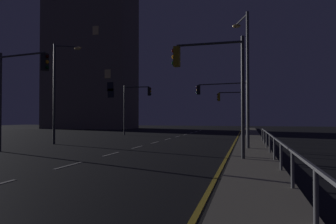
% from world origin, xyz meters
% --- Properties ---
extents(ground_plane, '(112.00, 112.00, 0.00)m').
position_xyz_m(ground_plane, '(0.00, 17.50, 0.00)').
color(ground_plane, black).
rests_on(ground_plane, ground).
extents(sidewalk_right, '(2.04, 77.00, 0.14)m').
position_xyz_m(sidewalk_right, '(7.37, 17.50, 0.07)').
color(sidewalk_right, gray).
rests_on(sidewalk_right, ground).
extents(lane_markings_center, '(0.14, 50.00, 0.01)m').
position_xyz_m(lane_markings_center, '(0.00, 21.00, 0.01)').
color(lane_markings_center, silver).
rests_on(lane_markings_center, ground).
extents(lane_edge_line, '(0.14, 53.00, 0.01)m').
position_xyz_m(lane_edge_line, '(6.11, 22.50, 0.01)').
color(lane_edge_line, gold).
rests_on(lane_edge_line, ground).
extents(traffic_light_near_left, '(5.14, 0.92, 5.48)m').
position_xyz_m(traffic_light_near_left, '(4.83, 28.58, 4.06)').
color(traffic_light_near_left, '#4C4C51').
rests_on(traffic_light_near_left, sidewalk_right).
extents(traffic_light_far_left, '(3.68, 0.72, 5.77)m').
position_xyz_m(traffic_light_far_left, '(-5.37, 12.38, 4.04)').
color(traffic_light_far_left, '#38383D').
rests_on(traffic_light_far_left, ground).
extents(traffic_light_near_right, '(3.38, 0.34, 5.51)m').
position_xyz_m(traffic_light_near_right, '(5.52, 11.93, 3.98)').
color(traffic_light_near_right, '#38383D').
rests_on(traffic_light_near_right, sidewalk_right).
extents(traffic_light_far_center, '(3.29, 0.39, 5.73)m').
position_xyz_m(traffic_light_far_center, '(-5.27, 30.46, 3.98)').
color(traffic_light_far_center, '#38383D').
rests_on(traffic_light_far_center, ground).
extents(traffic_light_overhead_east, '(3.21, 0.46, 5.04)m').
position_xyz_m(traffic_light_overhead_east, '(5.36, 34.05, 3.67)').
color(traffic_light_overhead_east, '#38383D').
rests_on(traffic_light_overhead_east, sidewalk_right).
extents(street_lamp_mid_block, '(1.09, 2.22, 8.29)m').
position_xyz_m(street_lamp_mid_block, '(7.02, 17.22, 5.09)').
color(street_lamp_mid_block, '#4C4C51').
rests_on(street_lamp_mid_block, sidewalk_right).
extents(street_lamp_corner, '(1.83, 1.07, 7.53)m').
position_xyz_m(street_lamp_corner, '(-6.59, 17.82, 4.51)').
color(street_lamp_corner, '#2D3033').
rests_on(street_lamp_corner, ground).
extents(barrier_fence, '(0.09, 25.21, 0.98)m').
position_xyz_m(barrier_fence, '(8.24, 10.56, 0.87)').
color(barrier_fence, '#59595E').
rests_on(barrier_fence, sidewalk_right).
extents(building_distant, '(15.95, 8.31, 30.78)m').
position_xyz_m(building_distant, '(-21.18, 48.94, 15.39)').
color(building_distant, '#6B6056').
rests_on(building_distant, ground).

